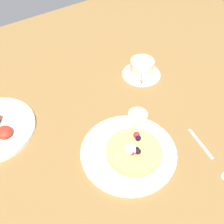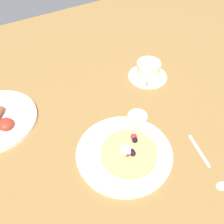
% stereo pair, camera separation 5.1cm
% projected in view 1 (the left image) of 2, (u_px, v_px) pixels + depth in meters
% --- Properties ---
extents(ground_plane, '(1.88, 1.38, 0.03)m').
position_uv_depth(ground_plane, '(90.00, 135.00, 0.77)').
color(ground_plane, olive).
extents(pancake_plate, '(0.25, 0.25, 0.01)m').
position_uv_depth(pancake_plate, '(128.00, 152.00, 0.70)').
color(pancake_plate, white).
rests_on(pancake_plate, ground_plane).
extents(pancake_with_berries, '(0.14, 0.14, 0.03)m').
position_uv_depth(pancake_with_berries, '(134.00, 151.00, 0.69)').
color(pancake_with_berries, '#DBB662').
rests_on(pancake_with_berries, pancake_plate).
extents(syrup_ramekin, '(0.05, 0.05, 0.03)m').
position_uv_depth(syrup_ramekin, '(138.00, 118.00, 0.76)').
color(syrup_ramekin, white).
rests_on(syrup_ramekin, pancake_plate).
extents(coffee_saucer, '(0.13, 0.13, 0.01)m').
position_uv_depth(coffee_saucer, '(141.00, 74.00, 0.92)').
color(coffee_saucer, white).
rests_on(coffee_saucer, ground_plane).
extents(coffee_cup, '(0.08, 0.09, 0.05)m').
position_uv_depth(coffee_cup, '(142.00, 67.00, 0.90)').
color(coffee_cup, white).
rests_on(coffee_cup, coffee_saucer).
extents(teaspoon, '(0.05, 0.17, 0.01)m').
position_uv_depth(teaspoon, '(216.00, 162.00, 0.69)').
color(teaspoon, silver).
rests_on(teaspoon, ground_plane).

